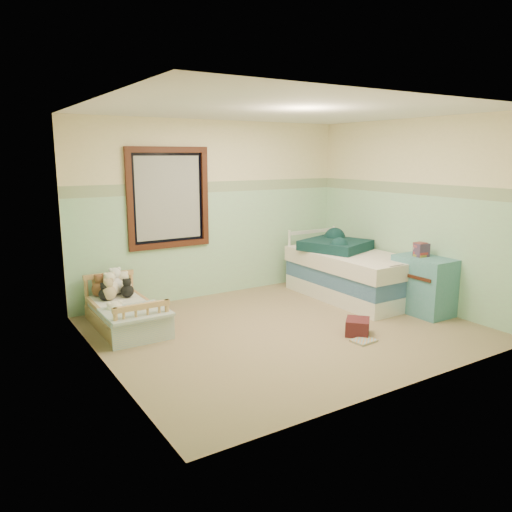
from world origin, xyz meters
TOP-DOWN VIEW (x-y plane):
  - floor at (0.00, 0.00)m, footprint 4.20×3.60m
  - ceiling at (0.00, 0.00)m, footprint 4.20×3.60m
  - wall_back at (0.00, 1.80)m, footprint 4.20×0.04m
  - wall_front at (0.00, -1.80)m, footprint 4.20×0.04m
  - wall_left at (-2.10, 0.00)m, footprint 0.04×3.60m
  - wall_right at (2.10, 0.00)m, footprint 0.04×3.60m
  - wainscot_mint at (0.00, 1.79)m, footprint 4.20×0.01m
  - border_strip at (0.00, 1.79)m, footprint 4.20×0.01m
  - window_frame at (-0.70, 1.76)m, footprint 1.16×0.06m
  - window_blinds at (-0.70, 1.77)m, footprint 0.92×0.01m
  - toddler_bed_frame at (-1.59, 1.05)m, footprint 0.64×1.27m
  - toddler_mattress at (-1.59, 1.05)m, footprint 0.58×1.22m
  - patchwork_quilt at (-1.59, 0.65)m, footprint 0.69×0.64m
  - plush_bed_brown at (-1.74, 1.55)m, footprint 0.20×0.20m
  - plush_bed_white at (-1.54, 1.55)m, footprint 0.23×0.23m
  - plush_bed_tan at (-1.69, 1.33)m, footprint 0.18×0.18m
  - plush_bed_dark at (-1.46, 1.33)m, footprint 0.16×0.16m
  - plush_floor_cream at (-1.76, 0.87)m, footprint 0.27×0.27m
  - plush_floor_tan at (-1.52, 0.70)m, footprint 0.25×0.25m
  - twin_bed_frame at (1.55, 0.57)m, footprint 0.94×1.88m
  - twin_boxspring at (1.55, 0.57)m, footprint 0.94×1.88m
  - twin_mattress at (1.55, 0.57)m, footprint 0.98×1.92m
  - teal_blanket at (1.50, 0.87)m, footprint 1.03×1.06m
  - dresser at (1.86, -0.45)m, footprint 0.46×0.74m
  - book_stack at (1.86, -0.38)m, footprint 0.19×0.16m
  - red_pillow at (0.58, -0.60)m, footprint 0.39×0.39m
  - floor_book at (0.48, -0.81)m, footprint 0.27×0.22m
  - extra_plush_0 at (-1.74, 1.34)m, footprint 0.15×0.15m
  - extra_plush_1 at (-1.45, 1.52)m, footprint 0.20×0.20m
  - extra_plush_2 at (-1.64, 1.45)m, footprint 0.22×0.22m

SIDE VIEW (x-z plane):
  - floor at x=0.00m, z-range -0.02..0.00m
  - floor_book at x=0.48m, z-range 0.00..0.02m
  - toddler_bed_frame at x=-1.59m, z-range 0.00..0.16m
  - red_pillow at x=0.58m, z-range 0.00..0.18m
  - twin_bed_frame at x=1.55m, z-range 0.00..0.22m
  - plush_floor_tan at x=-1.52m, z-range 0.00..0.25m
  - plush_floor_cream at x=-1.76m, z-range 0.00..0.27m
  - toddler_mattress at x=-1.59m, z-range 0.16..0.28m
  - patchwork_quilt at x=-1.59m, z-range 0.28..0.31m
  - twin_boxspring at x=1.55m, z-range 0.22..0.44m
  - extra_plush_0 at x=-1.74m, z-range 0.28..0.44m
  - plush_bed_dark at x=-1.46m, z-range 0.28..0.45m
  - dresser at x=1.86m, z-range 0.00..0.74m
  - plush_bed_tan at x=-1.69m, z-range 0.28..0.47m
  - plush_bed_brown at x=-1.74m, z-range 0.28..0.48m
  - extra_plush_1 at x=-1.45m, z-range 0.28..0.48m
  - extra_plush_2 at x=-1.64m, z-range 0.28..0.50m
  - plush_bed_white at x=-1.54m, z-range 0.28..0.52m
  - twin_mattress at x=1.55m, z-range 0.44..0.66m
  - teal_blanket at x=1.50m, z-range 0.66..0.80m
  - wainscot_mint at x=0.00m, z-range 0.00..1.50m
  - book_stack at x=1.86m, z-range 0.74..0.91m
  - wall_back at x=0.00m, z-range 0.00..2.50m
  - wall_front at x=0.00m, z-range 0.00..2.50m
  - wall_left at x=-2.10m, z-range 0.00..2.50m
  - wall_right at x=2.10m, z-range 0.00..2.50m
  - window_blinds at x=-0.70m, z-range 0.89..2.01m
  - window_frame at x=-0.70m, z-range 0.77..2.13m
  - border_strip at x=0.00m, z-range 1.50..1.65m
  - ceiling at x=0.00m, z-range 2.50..2.52m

